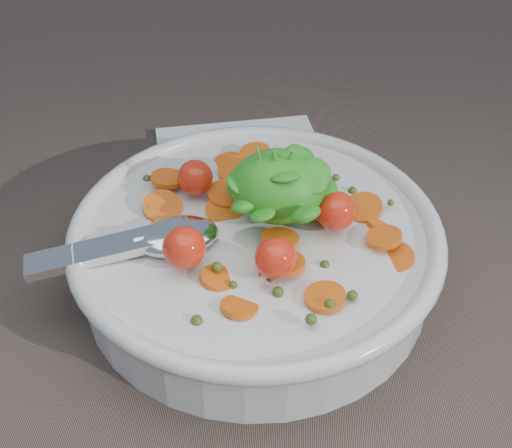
{
  "coord_description": "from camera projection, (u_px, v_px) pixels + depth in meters",
  "views": [
    {
      "loc": [
        0.04,
        -0.34,
        0.37
      ],
      "look_at": [
        0.02,
        0.03,
        0.06
      ],
      "focal_mm": 45.0,
      "sensor_mm": 36.0,
      "label": 1
    }
  ],
  "objects": [
    {
      "name": "ground",
      "position": [
        233.0,
        304.0,
        0.5
      ],
      "size": [
        6.0,
        6.0,
        0.0
      ],
      "primitive_type": "plane",
      "color": "brown",
      "rests_on": "ground"
    },
    {
      "name": "bowl",
      "position": [
        256.0,
        247.0,
        0.5
      ],
      "size": [
        0.31,
        0.28,
        0.12
      ],
      "color": "silver",
      "rests_on": "ground"
    },
    {
      "name": "napkin",
      "position": [
        242.0,
        161.0,
        0.64
      ],
      "size": [
        0.19,
        0.18,
        0.01
      ],
      "primitive_type": "cube",
      "rotation": [
        0.0,
        0.0,
        0.22
      ],
      "color": "white",
      "rests_on": "ground"
    }
  ]
}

